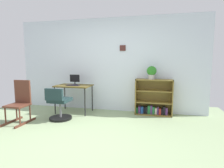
% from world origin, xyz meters
% --- Properties ---
extents(ground_plane, '(6.24, 6.24, 0.00)m').
position_xyz_m(ground_plane, '(0.00, 0.00, 0.00)').
color(ground_plane, '#91A77B').
extents(wall_back, '(5.20, 0.12, 2.51)m').
position_xyz_m(wall_back, '(0.00, 2.15, 1.25)').
color(wall_back, silver).
rests_on(wall_back, ground_plane).
extents(desk, '(0.91, 0.61, 0.73)m').
position_xyz_m(desk, '(-0.79, 1.65, 0.67)').
color(desk, brown).
rests_on(desk, ground_plane).
extents(monitor, '(0.27, 0.15, 0.27)m').
position_xyz_m(monitor, '(-0.81, 1.76, 0.87)').
color(monitor, '#262628').
rests_on(monitor, desk).
extents(keyboard, '(0.34, 0.12, 0.02)m').
position_xyz_m(keyboard, '(-0.78, 1.57, 0.74)').
color(keyboard, black).
rests_on(keyboard, desk).
extents(office_chair, '(0.52, 0.55, 0.76)m').
position_xyz_m(office_chair, '(-0.86, 0.99, 0.33)').
color(office_chair, black).
rests_on(office_chair, ground_plane).
extents(rocking_chair, '(0.42, 0.64, 0.94)m').
position_xyz_m(rocking_chair, '(-1.62, 0.65, 0.47)').
color(rocking_chair, '#582E21').
rests_on(rocking_chair, ground_plane).
extents(bookshelf_low, '(0.92, 0.30, 0.91)m').
position_xyz_m(bookshelf_low, '(1.25, 1.96, 0.39)').
color(bookshelf_low, olive).
rests_on(bookshelf_low, ground_plane).
extents(potted_plant_on_shelf, '(0.24, 0.24, 0.33)m').
position_xyz_m(potted_plant_on_shelf, '(1.19, 1.90, 1.09)').
color(potted_plant_on_shelf, '#B7B2A8').
rests_on(potted_plant_on_shelf, bookshelf_low).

